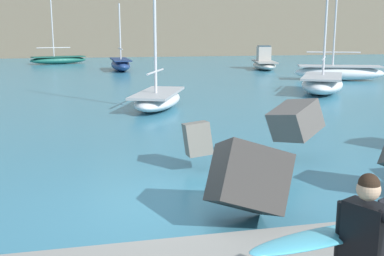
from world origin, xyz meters
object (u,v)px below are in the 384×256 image
object	(u,v)px
boat_mid_left	(264,62)
boat_near_right	(121,64)
surfer_with_board	(351,248)
boat_mid_right	(158,98)
boat_far_left	(58,59)
boat_near_left	(322,83)
boat_mid_centre	(339,72)

from	to	relation	value
boat_mid_left	boat_near_right	bearing A→B (deg)	173.83
surfer_with_board	boat_mid_right	distance (m)	16.07
surfer_with_board	boat_mid_right	bearing A→B (deg)	87.74
boat_mid_left	boat_mid_right	world-z (taller)	boat_mid_right
boat_far_left	boat_near_right	bearing A→B (deg)	-60.66
surfer_with_board	boat_near_left	size ratio (longest dim) A/B	0.36
boat_mid_centre	boat_far_left	bearing A→B (deg)	131.92
surfer_with_board	boat_near_left	world-z (taller)	boat_near_left
boat_near_left	boat_far_left	xyz separation A→B (m)	(-15.25, 27.91, -0.07)
boat_mid_right	boat_far_left	world-z (taller)	boat_mid_right
boat_mid_left	boat_mid_centre	size ratio (longest dim) A/B	0.73
boat_near_left	boat_near_right	bearing A→B (deg)	118.25
boat_near_left	boat_mid_right	world-z (taller)	boat_mid_right
surfer_with_board	boat_far_left	bearing A→B (deg)	96.27
surfer_with_board	boat_mid_right	world-z (taller)	boat_mid_right
boat_mid_centre	boat_mid_left	bearing A→B (deg)	97.43
boat_far_left	boat_mid_right	bearing A→B (deg)	-79.41
surfer_with_board	boat_mid_centre	bearing A→B (deg)	59.99
surfer_with_board	boat_near_right	distance (m)	36.93
surfer_with_board	boat_near_right	size ratio (longest dim) A/B	0.34
boat_near_left	boat_mid_right	bearing A→B (deg)	-161.57
boat_near_right	boat_mid_centre	world-z (taller)	boat_mid_centre
surfer_with_board	boat_near_left	xyz separation A→B (m)	(10.07, 19.19, -0.75)
boat_near_left	boat_far_left	size ratio (longest dim) A/B	0.81
boat_near_right	boat_far_left	world-z (taller)	boat_far_left
boat_near_left	boat_mid_left	size ratio (longest dim) A/B	0.99
boat_near_right	boat_mid_centre	bearing A→B (deg)	-40.07
boat_mid_left	boat_far_left	size ratio (longest dim) A/B	0.82
boat_near_left	boat_mid_left	world-z (taller)	boat_near_left
boat_near_left	boat_near_right	xyz separation A→B (m)	(-9.53, 17.73, 0.02)
boat_mid_left	boat_near_left	bearing A→B (deg)	-100.73
boat_near_right	boat_mid_left	xyz separation A→B (m)	(12.63, -1.37, 0.08)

